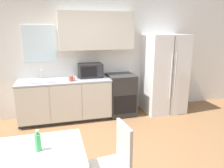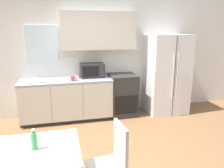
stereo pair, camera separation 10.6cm
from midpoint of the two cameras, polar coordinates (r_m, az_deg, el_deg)
ground_plane at (r=3.53m, az=-5.78°, el=-19.30°), size 12.00×12.00×0.00m
wall_back at (r=4.98m, az=-9.28°, el=8.34°), size 12.00×0.38×2.70m
kitchen_counter at (r=4.84m, az=-12.72°, el=-4.08°), size 1.93×0.67×0.90m
oven_range at (r=5.04m, az=1.72°, el=-2.78°), size 0.59×0.65×0.94m
refrigerator at (r=5.28m, az=12.88°, el=2.59°), size 0.91×0.79×1.82m
kitchen_sink at (r=4.73m, az=-18.55°, el=0.88°), size 0.56×0.41×0.22m
microwave at (r=4.86m, az=-6.26°, el=3.55°), size 0.51×0.35×0.31m
coffee_mug at (r=4.58m, az=-11.17°, el=1.39°), size 0.12×0.09×0.10m
dining_table at (r=2.47m, az=-19.79°, el=-18.73°), size 0.91×0.79×0.76m
dining_chair_side at (r=2.59m, az=0.10°, el=-18.66°), size 0.44×0.44×0.93m
drink_bottle at (r=2.37m, az=-20.01°, el=-14.05°), size 0.06×0.06×0.22m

